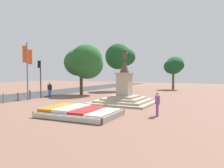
# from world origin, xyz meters

# --- Properties ---
(ground_plane) EXTENTS (94.79, 94.79, 0.00)m
(ground_plane) POSITION_xyz_m (0.00, 0.00, 0.00)
(ground_plane) COLOR brown
(flower_planter) EXTENTS (5.10, 3.56, 0.57)m
(flower_planter) POSITION_xyz_m (2.07, -2.85, 0.24)
(flower_planter) COLOR #38281C
(flower_planter) RESTS_ON ground_plane
(statue_monument) EXTENTS (5.42, 5.42, 5.04)m
(statue_monument) POSITION_xyz_m (2.34, 4.09, 0.77)
(statue_monument) COLOR #9E947F
(statue_monument) RESTS_ON ground_plane
(traffic_light_mid_block) EXTENTS (0.42, 0.31, 4.17)m
(traffic_light_mid_block) POSITION_xyz_m (-7.60, 3.54, 2.89)
(traffic_light_mid_block) COLOR #2D2D33
(traffic_light_mid_block) RESTS_ON ground_plane
(banner_pole) EXTENTS (0.23, 1.21, 5.93)m
(banner_pole) POSITION_xyz_m (-7.43, 1.64, 3.31)
(banner_pole) COLOR slate
(banner_pole) RESTS_ON ground_plane
(pedestrian_with_handbag) EXTENTS (0.38, 0.50, 1.59)m
(pedestrian_with_handbag) POSITION_xyz_m (6.68, -0.55, 0.91)
(pedestrian_with_handbag) COLOR #8C4C99
(pedestrian_with_handbag) RESTS_ON ground_plane
(pedestrian_near_planter) EXTENTS (0.56, 0.29, 1.72)m
(pedestrian_near_planter) POSITION_xyz_m (-7.49, 4.92, 1.00)
(pedestrian_near_planter) COLOR #264CA5
(pedestrian_near_planter) RESTS_ON ground_plane
(kerb_bollard_mid_a) EXTENTS (0.12, 0.12, 0.96)m
(kerb_bollard_mid_a) POSITION_xyz_m (-7.79, -0.92, 0.50)
(kerb_bollard_mid_a) COLOR slate
(kerb_bollard_mid_a) RESTS_ON ground_plane
(kerb_bollard_mid_b) EXTENTS (0.15, 0.15, 0.84)m
(kerb_bollard_mid_b) POSITION_xyz_m (-7.74, 0.67, 0.44)
(kerb_bollard_mid_b) COLOR #4C5156
(kerb_bollard_mid_b) RESTS_ON ground_plane
(kerb_bollard_north) EXTENTS (0.17, 0.17, 1.02)m
(kerb_bollard_north) POSITION_xyz_m (-7.75, 2.21, 0.54)
(kerb_bollard_north) COLOR #4C5156
(kerb_bollard_north) RESTS_ON ground_plane
(park_tree_far_left) EXTENTS (4.55, 4.39, 7.40)m
(park_tree_far_left) POSITION_xyz_m (-3.96, 17.00, 5.36)
(park_tree_far_left) COLOR brown
(park_tree_far_left) RESTS_ON ground_plane
(park_tree_behind_statue) EXTENTS (5.28, 4.43, 6.42)m
(park_tree_behind_statue) POSITION_xyz_m (-5.36, 9.04, 4.23)
(park_tree_behind_statue) COLOR #4C3823
(park_tree_behind_statue) RESTS_ON ground_plane
(park_tree_mid_canopy) EXTENTS (3.34, 3.84, 5.62)m
(park_tree_mid_canopy) POSITION_xyz_m (3.16, 23.61, 4.13)
(park_tree_mid_canopy) COLOR brown
(park_tree_mid_canopy) RESTS_ON ground_plane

